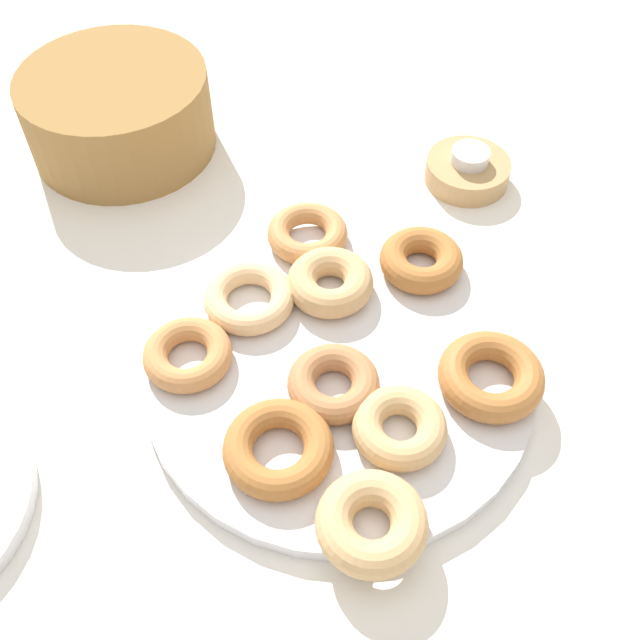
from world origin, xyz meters
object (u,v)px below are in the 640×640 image
donut_6 (396,429)px  donut_9 (249,298)px  donut_1 (330,282)px  donut_2 (333,383)px  tealight (470,156)px  donut_0 (421,260)px  donut_3 (278,448)px  donut_plate (338,368)px  donut_8 (308,233)px  donut_4 (491,376)px  basket (119,112)px  candle_holder (467,171)px  donut_5 (188,354)px  donut_7 (372,523)px

donut_6 → donut_9: bearing=98.9°
donut_1 → donut_2: donut_1 is taller
donut_6 → tealight: bearing=39.8°
donut_0 → donut_3: donut_0 is taller
donut_plate → donut_2: donut_2 is taller
donut_3 → donut_8: donut_3 is taller
donut_2 → donut_3: size_ratio=0.88×
donut_plate → donut_4: (0.10, -0.09, 0.02)m
tealight → donut_8: bearing=178.9°
donut_2 → basket: (-0.00, 0.43, 0.02)m
candle_holder → donut_0: bearing=-147.1°
donut_2 → donut_5: 0.13m
basket → donut_7: bearing=-94.4°
donut_plate → tealight: tealight is taller
candle_holder → tealight: (0.00, 0.00, 0.02)m
donut_4 → candle_holder: 0.29m
donut_5 → donut_2: bearing=-47.1°
donut_1 → donut_3: size_ratio=0.91×
donut_0 → donut_5: (-0.24, 0.03, -0.00)m
donut_4 → donut_7: size_ratio=1.08×
donut_1 → donut_9: size_ratio=0.96×
donut_0 → donut_7: donut_7 is taller
donut_8 → donut_4: bearing=-81.0°
donut_plate → tealight: 0.30m
donut_1 → donut_3: bearing=-137.2°
candle_holder → basket: bearing=137.6°
donut_4 → candle_holder: size_ratio=0.99×
donut_2 → tealight: tealight is taller
donut_5 → donut_7: bearing=-78.8°
donut_4 → donut_5: 0.27m
donut_2 → basket: basket is taller
donut_9 → tealight: size_ratio=2.04×
donut_0 → donut_8: 0.12m
donut_plate → donut_1: size_ratio=4.26×
donut_3 → tealight: (0.36, 0.19, 0.01)m
donut_3 → donut_0: bearing=23.8°
donut_plate → candle_holder: size_ratio=3.76×
donut_0 → donut_3: size_ratio=0.91×
donut_plate → donut_4: bearing=-43.6°
donut_3 → donut_9: donut_3 is taller
donut_1 → donut_5: donut_1 is taller
donut_3 → candle_holder: donut_3 is taller
donut_1 → donut_3: donut_1 is taller
donut_6 → basket: size_ratio=0.37×
candle_holder → tealight: 0.02m
tealight → basket: 0.40m
donut_8 → tealight: tealight is taller
basket → donut_plate: bearing=-86.4°
donut_2 → donut_6: (0.02, -0.07, 0.00)m
donut_1 → candle_holder: donut_1 is taller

